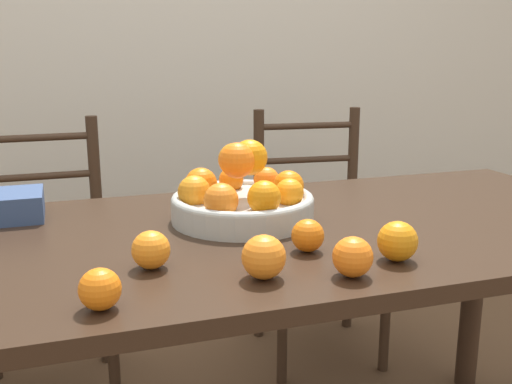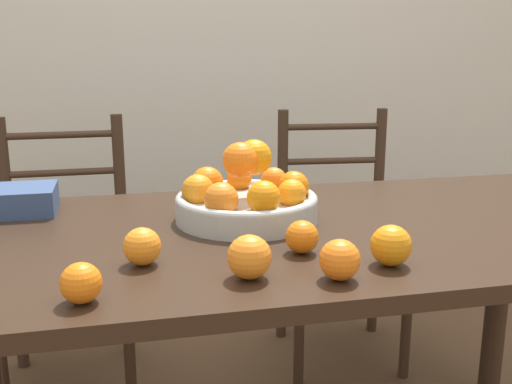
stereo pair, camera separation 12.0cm
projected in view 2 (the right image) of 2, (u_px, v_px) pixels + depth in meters
name	position (u px, v px, depth m)	size (l,w,h in m)	color
wall_back	(205.00, 9.00, 2.63)	(8.00, 0.06, 2.60)	beige
dining_table	(300.00, 268.00, 1.39)	(1.71, 0.82, 0.74)	black
fruit_bowl	(246.00, 196.00, 1.41)	(0.34, 0.34, 0.19)	#B2B7B2
orange_loose_0	(340.00, 260.00, 1.05)	(0.07, 0.07, 0.07)	orange
orange_loose_1	(81.00, 283.00, 0.96)	(0.07, 0.07, 0.07)	orange
orange_loose_2	(302.00, 237.00, 1.19)	(0.07, 0.07, 0.07)	orange
orange_loose_3	(142.00, 246.00, 1.12)	(0.07, 0.07, 0.07)	orange
orange_loose_4	(391.00, 245.00, 1.12)	(0.08, 0.08, 0.08)	orange
orange_loose_5	(249.00, 257.00, 1.06)	(0.08, 0.08, 0.08)	orange
chair_left	(66.00, 259.00, 2.00)	(0.42, 0.40, 0.91)	#382619
chair_right	(339.00, 238.00, 2.21)	(0.46, 0.44, 0.91)	#382619
book_stack	(6.00, 201.00, 1.47)	(0.24, 0.15, 0.06)	#334770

